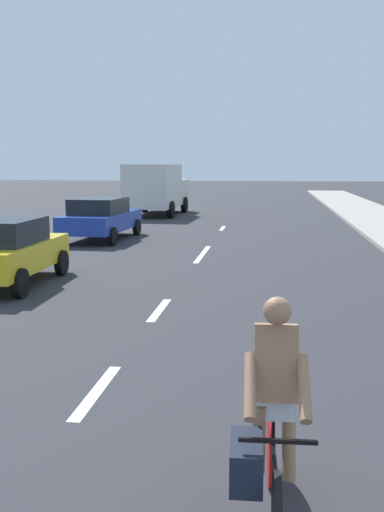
{
  "coord_description": "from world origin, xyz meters",
  "views": [
    {
      "loc": [
        2.12,
        0.94,
        2.82
      ],
      "look_at": [
        0.66,
        11.76,
        1.1
      ],
      "focal_mm": 41.08,
      "sensor_mm": 36.0,
      "label": 1
    }
  ],
  "objects_px": {
    "parked_car_yellow": "(8,250)",
    "parked_car_blue": "(101,217)",
    "cyclist": "(269,422)",
    "delivery_truck": "(156,188)"
  },
  "relations": [
    {
      "from": "parked_car_yellow",
      "to": "cyclist",
      "type": "bearing_deg",
      "value": -55.25
    },
    {
      "from": "cyclist",
      "to": "parked_car_yellow",
      "type": "height_order",
      "value": "cyclist"
    },
    {
      "from": "cyclist",
      "to": "parked_car_yellow",
      "type": "xyz_separation_m",
      "value": [
        -6.1,
        8.47,
        0.0
      ]
    },
    {
      "from": "parked_car_yellow",
      "to": "delivery_truck",
      "type": "xyz_separation_m",
      "value": [
        -0.27,
        19.25,
        0.67
      ]
    },
    {
      "from": "parked_car_blue",
      "to": "delivery_truck",
      "type": "xyz_separation_m",
      "value": [
        -0.01,
        10.83,
        0.66
      ]
    },
    {
      "from": "parked_car_yellow",
      "to": "delivery_truck",
      "type": "relative_size",
      "value": 0.61
    },
    {
      "from": "parked_car_yellow",
      "to": "parked_car_blue",
      "type": "distance_m",
      "value": 8.42
    },
    {
      "from": "parked_car_yellow",
      "to": "parked_car_blue",
      "type": "bearing_deg",
      "value": 90.71
    },
    {
      "from": "parked_car_yellow",
      "to": "parked_car_blue",
      "type": "xyz_separation_m",
      "value": [
        -0.25,
        8.42,
        0.01
      ]
    },
    {
      "from": "parked_car_blue",
      "to": "delivery_truck",
      "type": "bearing_deg",
      "value": 93.12
    }
  ]
}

